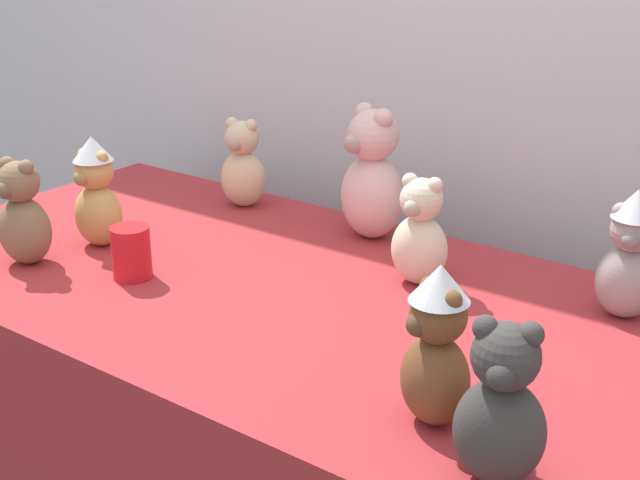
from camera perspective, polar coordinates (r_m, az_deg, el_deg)
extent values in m
cube|color=maroon|center=(1.87, 0.00, -14.15)|extent=(1.99, 0.88, 0.74)
ellipsoid|color=tan|center=(1.98, -14.49, 1.60)|extent=(0.12, 0.10, 0.14)
sphere|color=tan|center=(1.95, -14.77, 4.47)|extent=(0.08, 0.08, 0.08)
sphere|color=tan|center=(1.96, -15.37, 5.50)|extent=(0.03, 0.03, 0.03)
sphere|color=tan|center=(1.92, -14.34, 5.29)|extent=(0.03, 0.03, 0.03)
sphere|color=olive|center=(1.93, -15.53, 3.99)|extent=(0.03, 0.03, 0.03)
cone|color=silver|center=(1.93, -14.91, 5.90)|extent=(0.09, 0.09, 0.05)
ellipsoid|color=beige|center=(1.73, 6.60, -0.64)|extent=(0.12, 0.10, 0.14)
sphere|color=beige|center=(1.69, 6.75, 2.69)|extent=(0.09, 0.09, 0.09)
sphere|color=beige|center=(1.69, 6.00, 3.92)|extent=(0.03, 0.03, 0.03)
sphere|color=beige|center=(1.67, 7.62, 3.61)|extent=(0.03, 0.03, 0.03)
sphere|color=#ABA08A|center=(1.66, 6.17, 2.10)|extent=(0.04, 0.04, 0.04)
ellipsoid|color=gray|center=(1.68, 19.67, -2.63)|extent=(0.13, 0.12, 0.14)
sphere|color=gray|center=(1.64, 20.10, 0.64)|extent=(0.08, 0.08, 0.08)
sphere|color=gray|center=(1.63, 19.35, 1.83)|extent=(0.03, 0.03, 0.03)
sphere|color=slate|center=(1.61, 19.96, -0.01)|extent=(0.03, 0.03, 0.03)
cone|color=silver|center=(1.62, 20.32, 2.28)|extent=(0.09, 0.09, 0.05)
ellipsoid|color=brown|center=(1.28, 7.69, -9.10)|extent=(0.14, 0.14, 0.14)
sphere|color=brown|center=(1.23, 7.92, -4.93)|extent=(0.08, 0.08, 0.08)
sphere|color=brown|center=(1.24, 7.31, -3.10)|extent=(0.03, 0.03, 0.03)
sphere|color=brown|center=(1.20, 8.72, -4.00)|extent=(0.03, 0.03, 0.03)
sphere|color=brown|center=(1.21, 6.52, -5.61)|extent=(0.04, 0.04, 0.04)
cone|color=silver|center=(1.21, 8.04, -2.78)|extent=(0.09, 0.09, 0.05)
ellipsoid|color=#383533|center=(1.17, 11.81, -12.32)|extent=(0.15, 0.13, 0.15)
sphere|color=#383533|center=(1.11, 12.23, -7.55)|extent=(0.09, 0.09, 0.09)
sphere|color=#383533|center=(1.10, 10.93, -5.75)|extent=(0.03, 0.03, 0.03)
sphere|color=#383533|center=(1.09, 13.83, -6.12)|extent=(0.03, 0.03, 0.03)
sphere|color=#32302E|center=(1.08, 11.94, -8.85)|extent=(0.04, 0.04, 0.04)
ellipsoid|color=#7F6047|center=(1.92, -19.00, 0.59)|extent=(0.13, 0.12, 0.15)
sphere|color=#7F6047|center=(1.89, -19.39, 3.67)|extent=(0.09, 0.09, 0.09)
sphere|color=#7F6047|center=(1.90, -20.08, 4.76)|extent=(0.03, 0.03, 0.03)
sphere|color=#7F6047|center=(1.86, -18.94, 4.57)|extent=(0.03, 0.03, 0.03)
sphere|color=brown|center=(1.86, -20.19, 3.12)|extent=(0.04, 0.04, 0.04)
ellipsoid|color=#CCB78E|center=(2.18, -5.12, 4.08)|extent=(0.13, 0.12, 0.14)
sphere|color=#CCB78E|center=(2.15, -5.21, 6.77)|extent=(0.09, 0.09, 0.09)
sphere|color=#CCB78E|center=(2.16, -5.86, 7.70)|extent=(0.03, 0.03, 0.03)
sphere|color=#CCB78E|center=(2.13, -4.61, 7.58)|extent=(0.03, 0.03, 0.03)
sphere|color=#9D8E71|center=(2.12, -5.68, 6.34)|extent=(0.04, 0.04, 0.04)
ellipsoid|color=beige|center=(1.96, 3.46, 2.90)|extent=(0.20, 0.18, 0.19)
sphere|color=beige|center=(1.92, 3.56, 6.96)|extent=(0.12, 0.12, 0.12)
sphere|color=beige|center=(1.94, 2.96, 8.49)|extent=(0.04, 0.04, 0.04)
sphere|color=beige|center=(1.88, 4.23, 8.06)|extent=(0.04, 0.04, 0.04)
sphere|color=#A88783|center=(1.89, 2.33, 6.47)|extent=(0.05, 0.05, 0.05)
cylinder|color=red|center=(1.79, -12.41, -0.82)|extent=(0.08, 0.08, 0.11)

